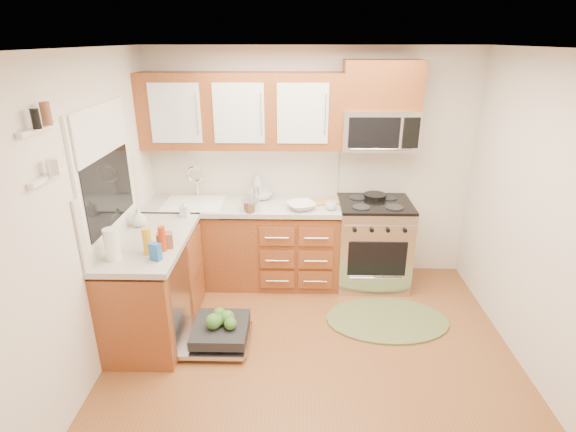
{
  "coord_description": "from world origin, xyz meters",
  "views": [
    {
      "loc": [
        -0.14,
        -3.03,
        2.57
      ],
      "look_at": [
        -0.23,
        0.85,
        1.02
      ],
      "focal_mm": 28.0,
      "sensor_mm": 36.0,
      "label": 1
    }
  ],
  "objects_px": {
    "microwave": "(379,129)",
    "bowl_b": "(261,195)",
    "rug": "(387,320)",
    "dishwasher": "(217,333)",
    "skillet": "(375,196)",
    "stock_pot": "(250,206)",
    "range": "(372,243)",
    "sink": "(194,215)",
    "cup": "(331,206)",
    "upper_cabinets": "(241,111)",
    "cutting_board": "(328,201)",
    "bowl_a": "(301,206)",
    "paper_towel_roll": "(112,244)"
  },
  "relations": [
    {
      "from": "microwave",
      "to": "paper_towel_roll",
      "type": "xyz_separation_m",
      "value": [
        -2.28,
        -1.42,
        -0.65
      ]
    },
    {
      "from": "range",
      "to": "sink",
      "type": "height_order",
      "value": "range"
    },
    {
      "from": "cup",
      "to": "upper_cabinets",
      "type": "bearing_deg",
      "value": 161.53
    },
    {
      "from": "range",
      "to": "rug",
      "type": "distance_m",
      "value": 0.89
    },
    {
      "from": "sink",
      "to": "bowl_b",
      "type": "bearing_deg",
      "value": 14.11
    },
    {
      "from": "rug",
      "to": "paper_towel_roll",
      "type": "xyz_separation_m",
      "value": [
        -2.34,
        -0.54,
        1.04
      ]
    },
    {
      "from": "upper_cabinets",
      "to": "sink",
      "type": "bearing_deg",
      "value": -163.55
    },
    {
      "from": "stock_pot",
      "to": "bowl_b",
      "type": "xyz_separation_m",
      "value": [
        0.07,
        0.38,
        -0.01
      ]
    },
    {
      "from": "bowl_b",
      "to": "cutting_board",
      "type": "bearing_deg",
      "value": -7.82
    },
    {
      "from": "microwave",
      "to": "bowl_b",
      "type": "relative_size",
      "value": 2.85
    },
    {
      "from": "range",
      "to": "cutting_board",
      "type": "distance_m",
      "value": 0.68
    },
    {
      "from": "dishwasher",
      "to": "bowl_b",
      "type": "height_order",
      "value": "bowl_b"
    },
    {
      "from": "dishwasher",
      "to": "skillet",
      "type": "xyz_separation_m",
      "value": [
        1.56,
        1.27,
        0.87
      ]
    },
    {
      "from": "upper_cabinets",
      "to": "cup",
      "type": "relative_size",
      "value": 17.94
    },
    {
      "from": "skillet",
      "to": "stock_pot",
      "type": "height_order",
      "value": "stock_pot"
    },
    {
      "from": "sink",
      "to": "dishwasher",
      "type": "distance_m",
      "value": 1.38
    },
    {
      "from": "rug",
      "to": "dishwasher",
      "type": "bearing_deg",
      "value": -166.99
    },
    {
      "from": "sink",
      "to": "dishwasher",
      "type": "height_order",
      "value": "sink"
    },
    {
      "from": "rug",
      "to": "cup",
      "type": "xyz_separation_m",
      "value": [
        -0.54,
        0.6,
        0.96
      ]
    },
    {
      "from": "range",
      "to": "cutting_board",
      "type": "height_order",
      "value": "range"
    },
    {
      "from": "bowl_b",
      "to": "cup",
      "type": "bearing_deg",
      "value": -23.82
    },
    {
      "from": "range",
      "to": "paper_towel_roll",
      "type": "bearing_deg",
      "value": -150.29
    },
    {
      "from": "microwave",
      "to": "sink",
      "type": "xyz_separation_m",
      "value": [
        -1.93,
        -0.13,
        -0.9
      ]
    },
    {
      "from": "range",
      "to": "sink",
      "type": "relative_size",
      "value": 1.53
    },
    {
      "from": "microwave",
      "to": "bowl_a",
      "type": "bearing_deg",
      "value": -161.35
    },
    {
      "from": "cutting_board",
      "to": "cup",
      "type": "relative_size",
      "value": 2.77
    },
    {
      "from": "range",
      "to": "rug",
      "type": "bearing_deg",
      "value": -85.63
    },
    {
      "from": "rug",
      "to": "cutting_board",
      "type": "height_order",
      "value": "cutting_board"
    },
    {
      "from": "cutting_board",
      "to": "sink",
      "type": "bearing_deg",
      "value": -176.95
    },
    {
      "from": "stock_pot",
      "to": "bowl_b",
      "type": "height_order",
      "value": "stock_pot"
    },
    {
      "from": "upper_cabinets",
      "to": "skillet",
      "type": "xyz_separation_m",
      "value": [
        1.42,
        -0.0,
        -0.9
      ]
    },
    {
      "from": "range",
      "to": "cup",
      "type": "bearing_deg",
      "value": -161.14
    },
    {
      "from": "dishwasher",
      "to": "stock_pot",
      "type": "height_order",
      "value": "stock_pot"
    },
    {
      "from": "cutting_board",
      "to": "bowl_a",
      "type": "distance_m",
      "value": 0.36
    },
    {
      "from": "upper_cabinets",
      "to": "stock_pot",
      "type": "xyz_separation_m",
      "value": [
        0.1,
        -0.35,
        -0.89
      ]
    },
    {
      "from": "dishwasher",
      "to": "bowl_b",
      "type": "bearing_deg",
      "value": 76.48
    },
    {
      "from": "skillet",
      "to": "bowl_a",
      "type": "height_order",
      "value": "skillet"
    },
    {
      "from": "range",
      "to": "cup",
      "type": "distance_m",
      "value": 0.71
    },
    {
      "from": "stock_pot",
      "to": "cutting_board",
      "type": "bearing_deg",
      "value": 19.0
    },
    {
      "from": "sink",
      "to": "dishwasher",
      "type": "bearing_deg",
      "value": -70.8
    },
    {
      "from": "upper_cabinets",
      "to": "cutting_board",
      "type": "bearing_deg",
      "value": -4.97
    },
    {
      "from": "bowl_a",
      "to": "bowl_b",
      "type": "distance_m",
      "value": 0.54
    },
    {
      "from": "rug",
      "to": "upper_cabinets",
      "type": "bearing_deg",
      "value": 148.24
    },
    {
      "from": "sink",
      "to": "rug",
      "type": "distance_m",
      "value": 2.27
    },
    {
      "from": "dishwasher",
      "to": "bowl_a",
      "type": "xyz_separation_m",
      "value": [
        0.75,
        0.98,
        0.86
      ]
    },
    {
      "from": "range",
      "to": "bowl_b",
      "type": "height_order",
      "value": "bowl_b"
    },
    {
      "from": "range",
      "to": "stock_pot",
      "type": "relative_size",
      "value": 5.08
    },
    {
      "from": "bowl_a",
      "to": "paper_towel_roll",
      "type": "bearing_deg",
      "value": -142.28
    },
    {
      "from": "range",
      "to": "bowl_a",
      "type": "distance_m",
      "value": 0.93
    },
    {
      "from": "bowl_a",
      "to": "stock_pot",
      "type": "bearing_deg",
      "value": -172.85
    }
  ]
}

